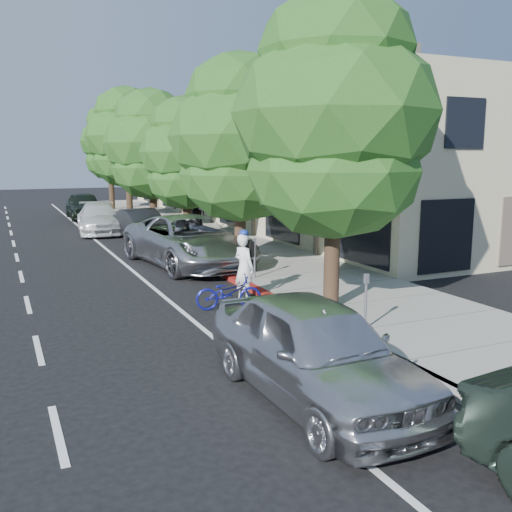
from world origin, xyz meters
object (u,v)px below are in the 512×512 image
silver_suv (189,241)px  dark_sedan (142,224)px  bicycle (229,292)px  pedestrian (195,220)px  street_tree_0 (335,119)px  street_tree_3 (152,145)px  white_pickup (99,218)px  dark_suv_far (84,205)px  street_tree_5 (110,143)px  cyclist (244,268)px  street_tree_1 (240,140)px  street_tree_4 (127,138)px  near_car_a (316,350)px  street_tree_2 (186,154)px

silver_suv → dark_sedan: bearing=83.2°
bicycle → pedestrian: (2.92, 11.50, 0.62)m
street_tree_0 → street_tree_3: street_tree_0 is taller
white_pickup → pedestrian: (3.48, -5.28, 0.31)m
street_tree_3 → bicycle: street_tree_3 is taller
dark_suv_far → street_tree_5: bearing=60.5°
street_tree_0 → cyclist: 4.67m
street_tree_1 → street_tree_3: bearing=90.0°
silver_suv → dark_suv_far: 18.05m
street_tree_4 → near_car_a: 28.97m
cyclist → street_tree_2: bearing=-27.3°
pedestrian → street_tree_0: bearing=86.1°
street_tree_2 → dark_sedan: bearing=116.0°
street_tree_0 → street_tree_1: (-0.00, 6.00, -0.36)m
street_tree_4 → white_pickup: (-2.87, -5.91, -4.28)m
street_tree_3 → dark_sedan: bearing=-114.1°
street_tree_0 → dark_sedan: bearing=95.4°
cyclist → dark_sedan: bearing=-19.1°
street_tree_0 → near_car_a: (-3.10, -4.50, -4.02)m
street_tree_3 → white_pickup: street_tree_3 is taller
street_tree_1 → dark_suv_far: 20.02m
white_pickup → dark_sedan: bearing=-59.8°
street_tree_1 → pedestrian: size_ratio=4.03×
silver_suv → dark_suv_far: (-1.20, 18.01, -0.07)m
street_tree_4 → white_pickup: bearing=-115.9°
street_tree_1 → pedestrian: 7.65m
silver_suv → dark_sedan: 7.38m
street_tree_2 → street_tree_5: (0.00, 18.00, 0.84)m
street_tree_3 → street_tree_5: 12.01m
street_tree_3 → street_tree_2: bearing=-90.0°
white_pickup → pedestrian: 6.33m
street_tree_4 → street_tree_5: bearing=90.0°
street_tree_2 → street_tree_3: bearing=90.0°
cyclist → near_car_a: (-1.50, -6.44, -0.09)m
near_car_a → pedestrian: 17.70m
near_car_a → white_pickup: bearing=88.2°
near_car_a → bicycle: bearing=81.0°
street_tree_2 → street_tree_3: 6.02m
street_tree_1 → street_tree_4: 18.01m
street_tree_1 → street_tree_2: bearing=90.0°
bicycle → near_car_a: size_ratio=0.34×
street_tree_0 → street_tree_1: street_tree_0 is taller
street_tree_5 → white_pickup: 12.92m
dark_sedan → street_tree_4: bearing=74.8°
street_tree_1 → white_pickup: (-2.87, 12.09, -3.75)m
street_tree_3 → street_tree_0: bearing=-90.0°
white_pickup → street_tree_1: bearing=-71.0°
cyclist → dark_suv_far: cyclist is taller
street_tree_2 → pedestrian: 3.13m
silver_suv → dark_suv_far: silver_suv is taller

